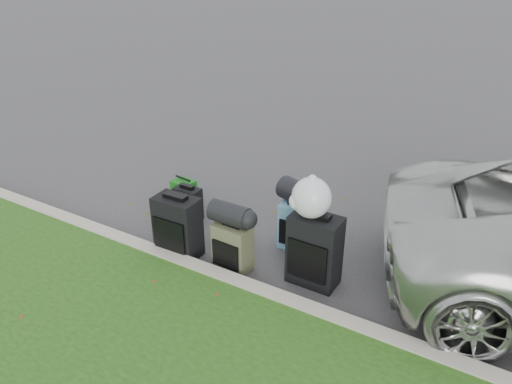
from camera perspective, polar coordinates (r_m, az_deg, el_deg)
The scene contains 12 objects.
ground at distance 6.35m, azimuth -0.15°, elevation -5.35°, with size 120.00×120.00×0.00m, color #383535.
curb at distance 5.62m, azimuth -5.47°, elevation -9.31°, with size 120.00×0.18×0.15m, color #9E937F.
suitcase_small_black at distance 6.76m, azimuth -7.75°, elevation -1.29°, with size 0.36×0.20×0.45m, color black.
suitcase_large_black_left at distance 5.94m, azimuth -8.92°, elevation -3.94°, with size 0.52×0.31×0.75m, color black.
suitcase_olive at distance 5.66m, azimuth -2.66°, elevation -6.34°, with size 0.42×0.26×0.57m, color #3B3C26.
suitcase_teal at distance 6.06m, azimuth 4.65°, elevation -3.95°, with size 0.41×0.24×0.58m, color teal.
suitcase_large_black_right at distance 5.42m, azimuth 6.70°, elevation -6.63°, with size 0.54×0.33×0.81m, color black.
tote_green at distance 7.20m, azimuth -8.24°, elevation 0.02°, with size 0.31×0.24×0.35m, color #176817.
tote_navy at distance 6.24m, azimuth -2.78°, elevation -4.58°, with size 0.25×0.20×0.27m, color #161D4D.
duffel_left at distance 5.48m, azimuth -3.04°, elevation -2.52°, with size 0.24×0.24×0.45m, color black.
duffel_right at distance 5.88m, azimuth 4.91°, elevation -0.13°, with size 0.28×0.28×0.50m, color black.
trash_bag at distance 5.14m, azimuth 6.35°, elevation -0.66°, with size 0.42×0.42×0.42m, color silver.
Camera 1 is at (2.77, -4.62, 3.36)m, focal length 35.00 mm.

